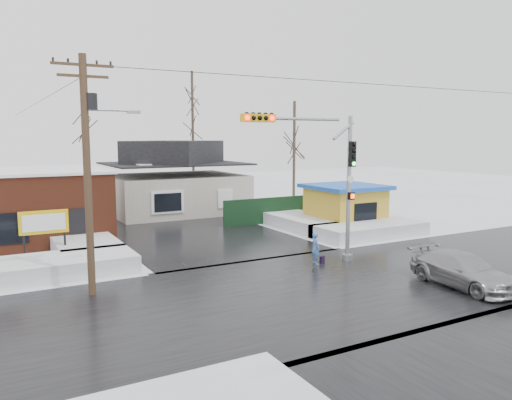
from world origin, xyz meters
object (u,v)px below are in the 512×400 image
marquee_sign (44,224)px  car (462,271)px  kiosk (345,206)px  pedestrian (316,249)px  traffic_signal (323,169)px  utility_pole (89,161)px

marquee_sign → car: marquee_sign is taller
kiosk → marquee_sign: bearing=-178.4°
kiosk → car: bearing=-108.5°
marquee_sign → kiosk: size_ratio=0.55×
car → pedestrian: bearing=121.0°
traffic_signal → pedestrian: (-0.26, 0.15, -3.78)m
traffic_signal → kiosk: (7.07, 7.03, -3.08)m
kiosk → car: (-4.24, -12.65, -0.79)m
traffic_signal → marquee_sign: traffic_signal is taller
traffic_signal → car: (2.83, -5.62, -3.87)m
car → traffic_signal: bearing=119.6°
pedestrian → kiosk: bearing=-39.9°
utility_pole → marquee_sign: 6.87m
marquee_sign → pedestrian: 12.92m
utility_pole → kiosk: (17.43, 6.49, -3.65)m
utility_pole → traffic_signal: bearing=-2.9°
marquee_sign → car: (14.26, -12.15, -1.25)m
car → marquee_sign: bearing=142.4°
traffic_signal → car: 7.39m
traffic_signal → utility_pole: 10.39m
kiosk → utility_pole: bearing=-159.6°
kiosk → car: size_ratio=0.99×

